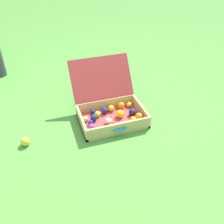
% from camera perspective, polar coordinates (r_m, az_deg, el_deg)
% --- Properties ---
extents(ground_plane, '(16.00, 16.00, 0.00)m').
position_cam_1_polar(ground_plane, '(2.20, -2.45, -2.54)').
color(ground_plane, '#4C8C38').
extents(open_suitcase, '(0.56, 0.65, 0.45)m').
position_cam_1_polar(open_suitcase, '(2.22, -0.55, 1.15)').
color(open_suitcase, '#B23838').
rests_on(open_suitcase, ground).
extents(stray_ball_on_grass, '(0.07, 0.07, 0.07)m').
position_cam_1_polar(stray_ball_on_grass, '(2.07, -19.33, -6.39)').
color(stray_ball_on_grass, '#CCDB38').
rests_on(stray_ball_on_grass, ground).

